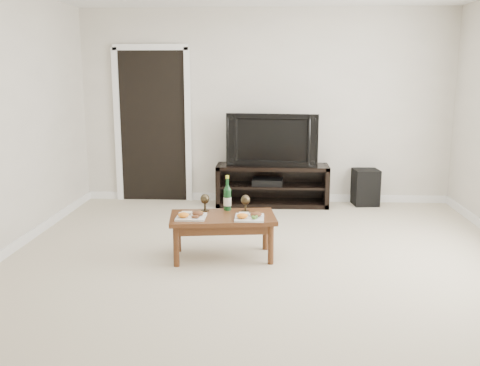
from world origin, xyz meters
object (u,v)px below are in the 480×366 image
(coffee_table, at_px, (223,237))
(subwoofer, at_px, (365,187))
(television, at_px, (273,139))
(media_console, at_px, (272,185))

(coffee_table, bearing_deg, subwoofer, 51.82)
(television, relative_size, subwoofer, 2.47)
(television, height_order, coffee_table, television)
(television, xyz_separation_m, subwoofer, (1.26, 0.10, -0.65))
(media_console, height_order, subwoofer, media_console)
(media_console, bearing_deg, subwoofer, 4.45)
(television, bearing_deg, subwoofer, 11.58)
(media_console, relative_size, coffee_table, 1.50)
(media_console, bearing_deg, television, 0.00)
(subwoofer, bearing_deg, media_console, 178.37)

